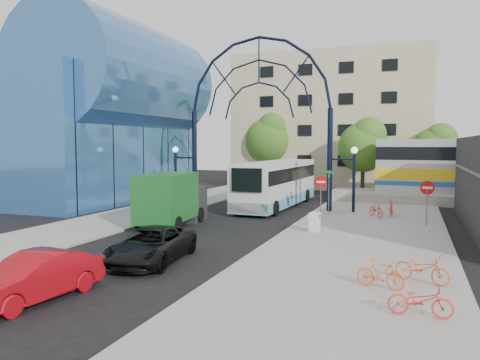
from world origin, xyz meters
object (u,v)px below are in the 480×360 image
at_px(city_bus, 277,183).
at_px(bike_far_c, 420,300).
at_px(bike_near_b, 391,208).
at_px(tree_north_b, 270,138).
at_px(green_truck, 172,200).
at_px(do_not_enter_sign, 427,192).
at_px(sandwich_board, 315,220).
at_px(black_suv, 152,245).
at_px(gateway_arch, 259,87).
at_px(tree_north_a, 365,144).
at_px(bike_near_a, 376,209).
at_px(red_sedan, 34,277).
at_px(bike_far_b, 381,274).
at_px(stop_sign, 321,185).
at_px(tree_north_c, 436,148).
at_px(street_name_sign, 329,183).
at_px(bike_far_a, 422,268).

xyz_separation_m(city_bus, bike_far_c, (9.62, -20.46, -1.20)).
distance_m(city_bus, bike_near_b, 8.67).
height_order(tree_north_b, green_truck, tree_north_b).
distance_m(do_not_enter_sign, sandwich_board, 6.85).
bearing_deg(black_suv, city_bus, 83.47).
relative_size(gateway_arch, sandwich_board, 13.80).
bearing_deg(tree_north_a, bike_near_b, -77.26).
xyz_separation_m(gateway_arch, bike_near_a, (8.17, -1.62, -7.96)).
bearing_deg(red_sedan, bike_far_b, 32.08).
height_order(stop_sign, black_suv, stop_sign).
distance_m(stop_sign, black_suv, 14.43).
xyz_separation_m(tree_north_b, tree_north_c, (16.00, -2.00, -0.99)).
distance_m(street_name_sign, bike_far_b, 15.81).
distance_m(do_not_enter_sign, bike_far_a, 11.58).
xyz_separation_m(red_sedan, bike_near_b, (9.11, 20.02, -0.07)).
distance_m(gateway_arch, bike_far_b, 20.64).
bearing_deg(bike_near_b, green_truck, -154.13).
distance_m(tree_north_a, bike_near_b, 13.77).
distance_m(green_truck, bike_near_b, 13.61).
distance_m(do_not_enter_sign, black_suv, 15.67).
relative_size(gateway_arch, bike_near_a, 7.57).
height_order(stop_sign, tree_north_c, tree_north_c).
bearing_deg(bike_far_c, bike_near_a, 7.36).
distance_m(black_suv, bike_far_c, 10.14).
xyz_separation_m(red_sedan, bike_far_a, (10.65, 5.46, -0.11)).
relative_size(stop_sign, red_sedan, 0.58).
distance_m(gateway_arch, tree_north_a, 13.98).
bearing_deg(bike_far_c, stop_sign, 18.44).
distance_m(do_not_enter_sign, street_name_sign, 6.36).
bearing_deg(tree_north_b, do_not_enter_sign, -53.26).
xyz_separation_m(city_bus, green_truck, (-3.24, -10.05, -0.25)).
relative_size(red_sedan, bike_far_c, 2.62).
bearing_deg(street_name_sign, bike_far_b, -74.68).
xyz_separation_m(do_not_enter_sign, sandwich_board, (-5.40, -4.02, -1.23)).
height_order(sandwich_board, red_sedan, red_sedan).
height_order(tree_north_c, bike_far_c, tree_north_c).
distance_m(sandwich_board, bike_far_c, 11.76).
relative_size(bike_near_b, bike_far_c, 1.06).
xyz_separation_m(tree_north_c, bike_far_b, (-2.77, -30.50, -3.69)).
relative_size(bike_near_a, bike_far_a, 0.99).
bearing_deg(sandwich_board, street_name_sign, 93.46).
height_order(bike_far_b, bike_far_c, bike_far_b).
bearing_deg(city_bus, tree_north_a, 64.74).
xyz_separation_m(tree_north_b, black_suv, (4.65, -31.72, -4.59)).
bearing_deg(gateway_arch, tree_north_b, 103.68).
height_order(do_not_enter_sign, tree_north_b, tree_north_b).
height_order(tree_north_c, bike_near_a, tree_north_c).
bearing_deg(bike_far_c, red_sedan, 101.60).
distance_m(city_bus, red_sedan, 22.73).
relative_size(city_bus, bike_near_a, 6.81).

